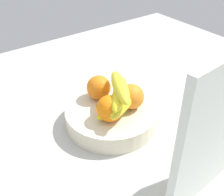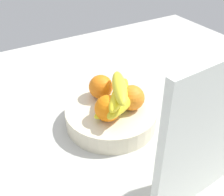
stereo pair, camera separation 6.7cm
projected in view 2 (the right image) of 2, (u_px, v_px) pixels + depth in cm
name	position (u px, v px, depth cm)	size (l,w,h in cm)	color
ground_plane	(104.00, 129.00, 86.76)	(180.00, 140.00, 3.00)	#B7B7B0
fruit_bowl	(112.00, 116.00, 85.09)	(27.96, 27.96, 5.65)	beige
orange_front_left	(101.00, 87.00, 86.57)	(7.57, 7.57, 7.57)	orange
orange_front_right	(108.00, 108.00, 77.44)	(7.57, 7.57, 7.57)	orange
orange_center	(132.00, 98.00, 81.67)	(7.57, 7.57, 7.57)	orange
banana_bunch	(120.00, 98.00, 78.98)	(17.86, 17.05, 10.60)	yellow
cutting_board	(210.00, 136.00, 55.65)	(28.00, 1.80, 36.00)	white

